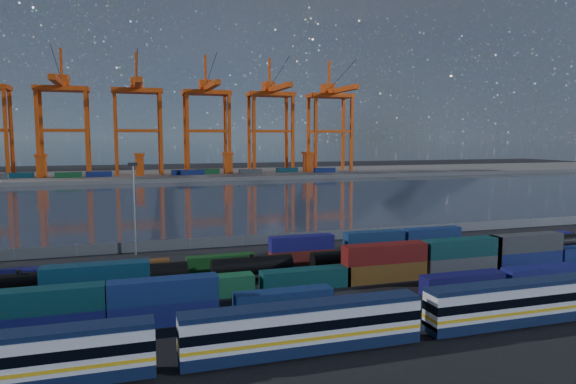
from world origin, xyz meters
name	(u,v)px	position (x,y,z in m)	size (l,w,h in m)	color
ground	(348,279)	(0.00, 0.00, 0.00)	(700.00, 700.00, 0.00)	black
harbor_water	(223,199)	(0.00, 105.00, 0.01)	(700.00, 700.00, 0.00)	#2C3240
far_quay	(188,175)	(0.00, 210.00, 1.00)	(700.00, 70.00, 2.00)	#514F4C
distant_mountains	(156,73)	(63.02, 1600.00, 220.29)	(2470.00, 1100.00, 520.00)	#1E2630
passenger_train	(304,329)	(-15.09, -23.19, 2.56)	(76.02, 2.97, 5.09)	silver
container_row_south	(193,304)	(-24.29, -10.78, 2.03)	(139.81, 2.46, 5.25)	#434548
container_row_mid	(322,272)	(-5.22, -2.51, 2.12)	(142.70, 2.60, 5.53)	#45474A
container_row_north	(335,250)	(2.44, 10.96, 1.86)	(139.74, 2.22, 4.74)	navy
tanker_string	(434,253)	(17.23, 3.95, 1.93)	(136.49, 2.68, 3.84)	black
waterfront_fence	(291,238)	(0.00, 28.00, 1.00)	(160.12, 0.12, 2.20)	#595B5E
yard_light_mast	(134,204)	(-30.00, 26.00, 9.30)	(1.60, 0.40, 16.60)	slate
gantry_cranes	(173,102)	(-7.50, 203.30, 39.34)	(199.68, 47.39, 64.18)	#C3410D
quay_containers	(169,173)	(-11.00, 195.46, 3.30)	(172.58, 10.99, 2.60)	navy
straddle_carriers	(185,163)	(-2.50, 200.00, 7.82)	(140.00, 7.00, 11.10)	#C3410D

